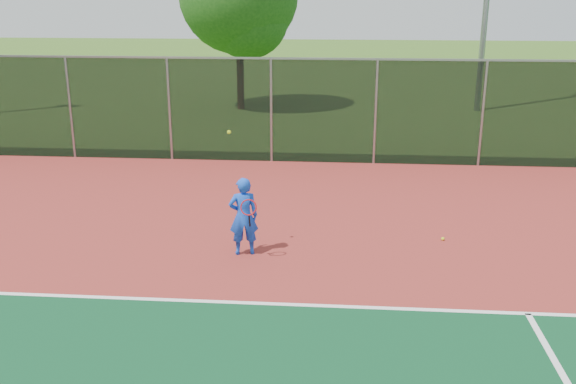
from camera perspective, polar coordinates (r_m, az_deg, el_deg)
name	(u,v)px	position (r m, az deg, el deg)	size (l,w,h in m)	color
court_apron	(405,343)	(9.67, 10.35, -13.05)	(30.00, 20.00, 0.02)	maroon
fence_back	(376,111)	(18.61, 7.80, 7.15)	(30.00, 0.06, 3.03)	black
tennis_player	(244,216)	(12.17, -3.98, -2.15)	(0.63, 0.66, 2.40)	blue
practice_ball_5	(443,239)	(13.41, 13.60, -4.06)	(0.07, 0.07, 0.07)	#D4E51A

